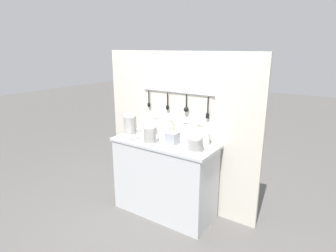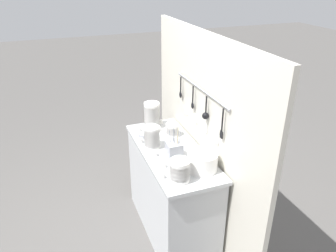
{
  "view_description": "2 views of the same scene",
  "coord_description": "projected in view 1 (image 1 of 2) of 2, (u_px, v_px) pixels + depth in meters",
  "views": [
    {
      "loc": [
        1.65,
        -2.41,
        1.88
      ],
      "look_at": [
        0.06,
        -0.03,
        1.07
      ],
      "focal_mm": 30.0,
      "sensor_mm": 36.0,
      "label": 1
    },
    {
      "loc": [
        2.24,
        -0.87,
        2.27
      ],
      "look_at": [
        -0.05,
        -0.01,
        1.08
      ],
      "focal_mm": 35.0,
      "sensor_mm": 36.0,
      "label": 2
    }
  ],
  "objects": [
    {
      "name": "bowl_stack_short_front",
      "position": [
        130.0,
        125.0,
        3.29
      ],
      "size": [
        0.15,
        0.15,
        0.25
      ],
      "color": "white",
      "rests_on": "counter"
    },
    {
      "name": "steel_mixing_bowl",
      "position": [
        135.0,
        139.0,
        3.11
      ],
      "size": [
        0.1,
        0.1,
        0.04
      ],
      "color": "#93969E",
      "rests_on": "counter"
    },
    {
      "name": "back_wall",
      "position": [
        178.0,
        131.0,
        3.29
      ],
      "size": [
        1.97,
        0.09,
        1.83
      ],
      "color": "beige",
      "rests_on": "ground"
    },
    {
      "name": "ground_plane",
      "position": [
        165.0,
        211.0,
        3.32
      ],
      "size": [
        20.0,
        20.0,
        0.0
      ],
      "primitive_type": "plane",
      "color": "#514F4C"
    },
    {
      "name": "bowl_stack_nested_right",
      "position": [
        195.0,
        144.0,
        2.75
      ],
      "size": [
        0.15,
        0.15,
        0.17
      ],
      "color": "white",
      "rests_on": "counter"
    },
    {
      "name": "cup_front_right",
      "position": [
        160.0,
        145.0,
        2.92
      ],
      "size": [
        0.04,
        0.04,
        0.04
      ],
      "color": "white",
      "rests_on": "counter"
    },
    {
      "name": "counter",
      "position": [
        165.0,
        178.0,
        3.2
      ],
      "size": [
        1.17,
        0.5,
        0.87
      ],
      "color": "#B7BABC",
      "rests_on": "ground"
    },
    {
      "name": "cup_back_right",
      "position": [
        175.0,
        148.0,
        2.83
      ],
      "size": [
        0.04,
        0.04,
        0.04
      ],
      "color": "white",
      "rests_on": "counter"
    },
    {
      "name": "cup_edge_near",
      "position": [
        134.0,
        130.0,
        3.42
      ],
      "size": [
        0.04,
        0.04,
        0.04
      ],
      "color": "white",
      "rests_on": "counter"
    },
    {
      "name": "cup_beside_plates",
      "position": [
        126.0,
        137.0,
        3.17
      ],
      "size": [
        0.04,
        0.04,
        0.04
      ],
      "color": "white",
      "rests_on": "counter"
    },
    {
      "name": "cup_by_caddy",
      "position": [
        183.0,
        152.0,
        2.71
      ],
      "size": [
        0.04,
        0.04,
        0.04
      ],
      "color": "white",
      "rests_on": "counter"
    },
    {
      "name": "cup_front_left",
      "position": [
        186.0,
        147.0,
        2.86
      ],
      "size": [
        0.04,
        0.04,
        0.04
      ],
      "color": "white",
      "rests_on": "counter"
    },
    {
      "name": "cup_centre",
      "position": [
        177.0,
        150.0,
        2.76
      ],
      "size": [
        0.04,
        0.04,
        0.04
      ],
      "color": "white",
      "rests_on": "counter"
    },
    {
      "name": "cutlery_caddy",
      "position": [
        173.0,
        138.0,
        2.98
      ],
      "size": [
        0.12,
        0.12,
        0.26
      ],
      "color": "#93969E",
      "rests_on": "counter"
    },
    {
      "name": "plate_stack",
      "position": [
        199.0,
        138.0,
        2.96
      ],
      "size": [
        0.23,
        0.23,
        0.14
      ],
      "color": "white",
      "rests_on": "counter"
    },
    {
      "name": "cup_edge_far",
      "position": [
        137.0,
        141.0,
        3.02
      ],
      "size": [
        0.04,
        0.04,
        0.04
      ],
      "color": "white",
      "rests_on": "counter"
    },
    {
      "name": "bowl_stack_tall_left",
      "position": [
        152.0,
        131.0,
        3.28
      ],
      "size": [
        0.12,
        0.12,
        0.12
      ],
      "color": "white",
      "rests_on": "counter"
    },
    {
      "name": "cup_back_left",
      "position": [
        140.0,
        134.0,
        3.28
      ],
      "size": [
        0.04,
        0.04,
        0.04
      ],
      "color": "white",
      "rests_on": "counter"
    },
    {
      "name": "cup_mid_row",
      "position": [
        159.0,
        139.0,
        3.1
      ],
      "size": [
        0.04,
        0.04,
        0.04
      ],
      "color": "white",
      "rests_on": "counter"
    },
    {
      "name": "bowl_stack_wide_centre",
      "position": [
        149.0,
        135.0,
        3.0
      ],
      "size": [
        0.13,
        0.13,
        0.2
      ],
      "color": "white",
      "rests_on": "counter"
    }
  ]
}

